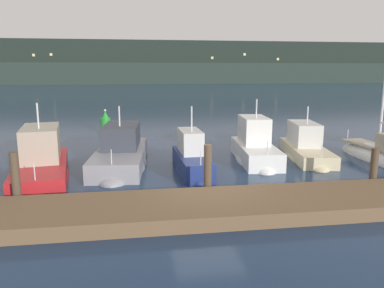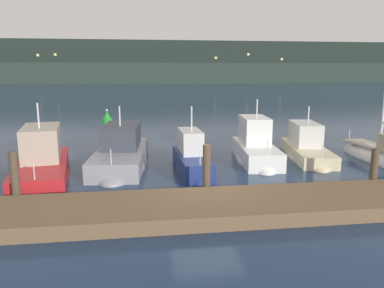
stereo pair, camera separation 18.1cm
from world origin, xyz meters
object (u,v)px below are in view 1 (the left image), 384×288
at_px(motorboat_berth_3, 42,167).
at_px(motorboat_berth_6, 255,153).
at_px(motorboat_berth_4, 121,159).
at_px(channel_buoy, 106,125).
at_px(motorboat_berth_5, 192,164).
at_px(motorboat_berth_7, 305,151).

xyz_separation_m(motorboat_berth_3, motorboat_berth_6, (9.93, 1.35, -0.00)).
height_order(motorboat_berth_4, channel_buoy, motorboat_berth_4).
distance_m(motorboat_berth_4, motorboat_berth_5, 3.54).
relative_size(motorboat_berth_4, channel_buoy, 3.95).
relative_size(motorboat_berth_3, motorboat_berth_7, 1.15).
bearing_deg(channel_buoy, motorboat_berth_7, -40.03).
height_order(motorboat_berth_7, channel_buoy, motorboat_berth_7).
bearing_deg(motorboat_berth_7, motorboat_berth_5, -163.56).
bearing_deg(motorboat_berth_5, motorboat_berth_4, 154.23).
relative_size(motorboat_berth_6, motorboat_berth_7, 0.90).
relative_size(motorboat_berth_3, motorboat_berth_5, 1.49).
xyz_separation_m(motorboat_berth_4, motorboat_berth_6, (6.65, 0.01, 0.07)).
bearing_deg(motorboat_berth_4, motorboat_berth_7, 1.92).
bearing_deg(motorboat_berth_5, motorboat_berth_3, 178.30).
height_order(motorboat_berth_6, motorboat_berth_7, motorboat_berth_6).
xyz_separation_m(motorboat_berth_3, motorboat_berth_4, (3.29, 1.35, -0.07)).
height_order(motorboat_berth_6, channel_buoy, motorboat_berth_6).
bearing_deg(motorboat_berth_6, motorboat_berth_7, 6.27).
bearing_deg(motorboat_berth_7, motorboat_berth_4, -178.08).
xyz_separation_m(motorboat_berth_4, channel_buoy, (-1.38, 9.45, 0.32)).
distance_m(motorboat_berth_5, motorboat_berth_6, 3.79).
xyz_separation_m(motorboat_berth_3, motorboat_berth_5, (6.47, -0.19, -0.05)).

